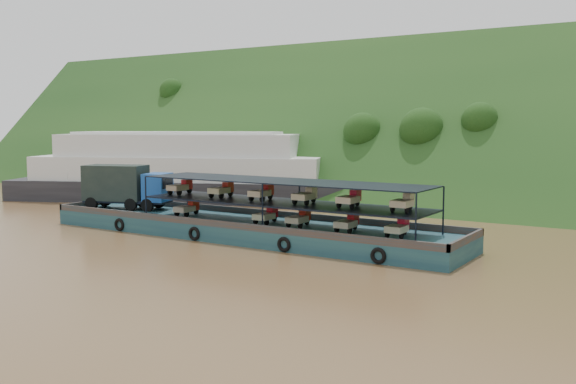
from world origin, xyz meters
The scene contains 4 objects.
ground centered at (0.00, 0.00, 0.00)m, with size 160.00×160.00×0.00m, color brown.
hillside centered at (0.00, 36.00, 0.00)m, with size 140.00×28.00×28.00m, color #153914.
cargo_barge centered at (-5.17, -1.06, 1.28)m, with size 35.00×7.18×5.08m.
passenger_ferry centered at (-24.57, 14.86, 3.40)m, with size 39.37×24.39×7.84m.
Camera 1 is at (26.01, -40.61, 8.67)m, focal length 40.00 mm.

